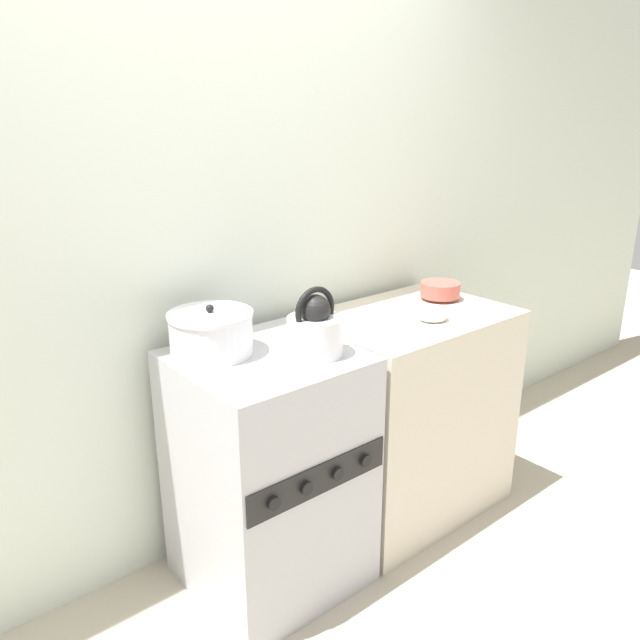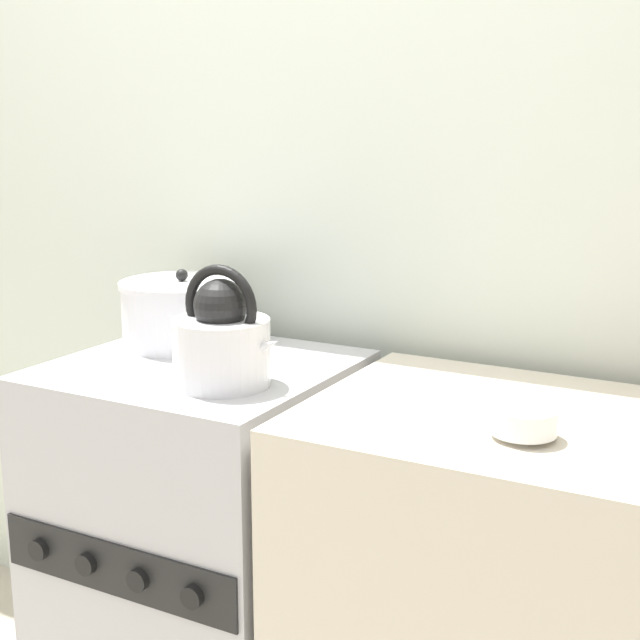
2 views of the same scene
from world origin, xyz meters
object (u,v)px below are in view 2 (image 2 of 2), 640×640
at_px(stove, 204,558).
at_px(small_ceramic_bowl, 524,422).
at_px(kettle, 222,340).
at_px(cooking_pot, 183,312).

relative_size(stove, small_ceramic_bowl, 8.28).
bearing_deg(stove, kettle, -37.23).
bearing_deg(stove, cooking_pot, 136.25).
xyz_separation_m(cooking_pot, small_ceramic_bowl, (0.87, -0.23, -0.05)).
bearing_deg(cooking_pot, small_ceramic_bowl, -14.95).
xyz_separation_m(stove, small_ceramic_bowl, (0.73, -0.10, 0.48)).
bearing_deg(small_ceramic_bowl, cooking_pot, 165.05).
bearing_deg(cooking_pot, kettle, -40.62).
bearing_deg(kettle, small_ceramic_bowl, -0.15).
height_order(kettle, cooking_pot, kettle).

